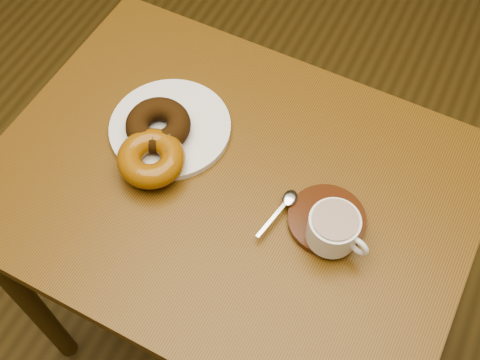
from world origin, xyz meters
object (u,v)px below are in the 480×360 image
at_px(donut_plate, 170,128).
at_px(coffee_cup, 334,228).
at_px(saucer, 327,220).
at_px(cafe_table, 231,216).

relative_size(donut_plate, coffee_cup, 2.06).
bearing_deg(saucer, cafe_table, -179.61).
relative_size(cafe_table, coffee_cup, 7.88).
bearing_deg(coffee_cup, donut_plate, -176.97).
distance_m(cafe_table, saucer, 0.22).
xyz_separation_m(cafe_table, saucer, (0.18, 0.00, 0.13)).
bearing_deg(donut_plate, saucer, -8.70).
bearing_deg(donut_plate, coffee_cup, -12.85).
xyz_separation_m(cafe_table, donut_plate, (-0.15, 0.05, 0.13)).
height_order(cafe_table, saucer, saucer).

